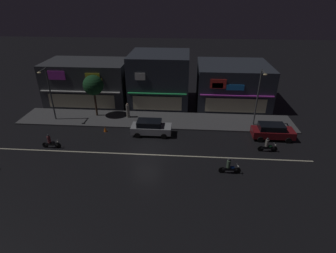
{
  "coord_description": "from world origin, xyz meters",
  "views": [
    {
      "loc": [
        3.67,
        -21.34,
        14.05
      ],
      "look_at": [
        1.88,
        3.08,
        1.53
      ],
      "focal_mm": 28.5,
      "sensor_mm": 36.0,
      "label": 1
    }
  ],
  "objects": [
    {
      "name": "sidewalk_far",
      "position": [
        0.0,
        7.6,
        0.07
      ],
      "size": [
        32.75,
        4.59,
        0.14
      ],
      "primitive_type": "cube",
      "color": "#4C4C4F",
      "rests_on": "ground"
    },
    {
      "name": "parked_car_near_kerb",
      "position": [
        12.81,
        4.11,
        0.87
      ],
      "size": [
        4.3,
        1.98,
        1.67
      ],
      "rotation": [
        0.0,
        0.0,
        3.14
      ],
      "color": "maroon",
      "rests_on": "ground"
    },
    {
      "name": "motorcycle_lead",
      "position": [
        11.67,
        1.42,
        0.63
      ],
      "size": [
        1.9,
        0.6,
        1.52
      ],
      "rotation": [
        0.0,
        0.0,
        -0.1
      ],
      "color": "black",
      "rests_on": "ground"
    },
    {
      "name": "storefront_left_block",
      "position": [
        -0.0,
        13.63,
        3.4
      ],
      "size": [
        7.77,
        7.62,
        6.8
      ],
      "color": "#2D333D",
      "rests_on": "ground"
    },
    {
      "name": "motorcycle_trailing_far",
      "position": [
        7.53,
        -2.37,
        0.63
      ],
      "size": [
        1.9,
        0.6,
        1.52
      ],
      "rotation": [
        0.0,
        0.0,
        3.0
      ],
      "color": "black",
      "rests_on": "ground"
    },
    {
      "name": "traffic_cone",
      "position": [
        -5.24,
        4.36,
        0.28
      ],
      "size": [
        0.36,
        0.36,
        0.55
      ],
      "primitive_type": "cone",
      "color": "orange",
      "rests_on": "ground"
    },
    {
      "name": "parked_car_trailing",
      "position": [
        -0.05,
        4.05,
        0.87
      ],
      "size": [
        4.3,
        1.98,
        1.67
      ],
      "rotation": [
        0.0,
        0.0,
        3.14
      ],
      "color": "#9EA0A5",
      "rests_on": "ground"
    },
    {
      "name": "streetlamp_west",
      "position": [
        -12.06,
        6.57,
        3.91
      ],
      "size": [
        0.44,
        1.64,
        6.3
      ],
      "color": "#47494C",
      "rests_on": "sidewalk_far"
    },
    {
      "name": "lane_divider_stripe",
      "position": [
        0.0,
        0.0,
        0.01
      ],
      "size": [
        31.11,
        0.16,
        0.01
      ],
      "primitive_type": "cube",
      "color": "beige",
      "rests_on": "ground"
    },
    {
      "name": "streetlamp_mid",
      "position": [
        11.55,
        6.86,
        4.02
      ],
      "size": [
        0.44,
        1.64,
        6.51
      ],
      "color": "#47494C",
      "rests_on": "sidewalk_far"
    },
    {
      "name": "pedestrian_on_sidewalk",
      "position": [
        -3.4,
        8.01,
        0.99
      ],
      "size": [
        0.41,
        0.41,
        1.84
      ],
      "rotation": [
        0.0,
        0.0,
        5.96
      ],
      "color": "gray",
      "rests_on": "sidewalk_far"
    },
    {
      "name": "motorcycle_opposite_lane",
      "position": [
        -9.62,
        0.54,
        0.63
      ],
      "size": [
        1.9,
        0.6,
        1.52
      ],
      "rotation": [
        0.0,
        0.0,
        -0.08
      ],
      "color": "black",
      "rests_on": "ground"
    },
    {
      "name": "ground_plane",
      "position": [
        0.0,
        0.0,
        0.0
      ],
      "size": [
        140.0,
        140.0,
        0.0
      ],
      "primitive_type": "plane",
      "color": "black"
    },
    {
      "name": "street_tree",
      "position": [
        -7.39,
        8.25,
        4.03
      ],
      "size": [
        2.41,
        2.41,
        5.13
      ],
      "color": "#473323",
      "rests_on": "sidewalk_far"
    },
    {
      "name": "storefront_right_block",
      "position": [
        -9.83,
        13.04,
        2.85
      ],
      "size": [
        10.84,
        6.45,
        5.71
      ],
      "color": "#383A3F",
      "rests_on": "ground"
    },
    {
      "name": "storefront_center_block",
      "position": [
        9.82,
        14.12,
        2.7
      ],
      "size": [
        9.4,
        8.61,
        5.41
      ],
      "color": "#2D333D",
      "rests_on": "ground"
    }
  ]
}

